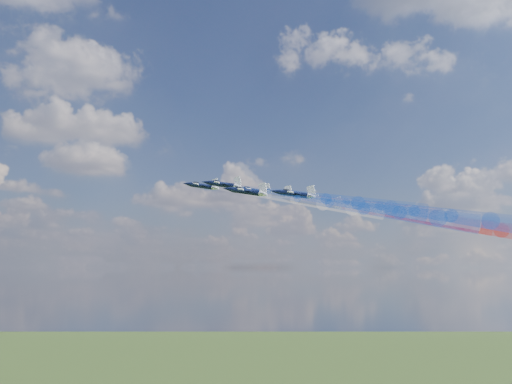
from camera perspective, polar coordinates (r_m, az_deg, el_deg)
jet_lead at (r=155.35m, az=-5.55°, el=0.62°), size 15.41×16.10×5.87m
trail_lead at (r=141.82m, az=3.98°, el=-0.73°), size 30.33×39.38×12.65m
jet_inner_left at (r=143.01m, az=-3.41°, el=0.76°), size 15.41×16.10×5.87m
trail_inner_left at (r=130.63m, az=7.20°, el=-0.70°), size 30.33×39.38×12.65m
jet_inner_right at (r=156.51m, az=-0.30°, el=0.14°), size 15.41×16.10×5.87m
trail_inner_right at (r=145.40m, az=9.52°, el=-1.23°), size 30.33×39.38×12.65m
jet_outer_left at (r=130.30m, az=-0.99°, el=0.05°), size 15.41×16.10×5.87m
trail_outer_left at (r=119.34m, az=10.93°, el=-1.63°), size 30.33×39.38×12.65m
jet_center_third at (r=146.58m, az=1.79°, el=-0.13°), size 15.41×16.10×5.87m
trail_center_third at (r=136.63m, az=12.46°, el=-1.61°), size 30.33×39.38×12.65m
jet_outer_right at (r=161.59m, az=4.74°, el=-0.94°), size 15.41×16.10×5.87m
trail_outer_right at (r=152.85m, az=14.49°, el=-2.30°), size 30.33×39.38×12.65m
jet_rear_left at (r=132.99m, az=3.93°, el=-0.21°), size 15.41×16.10×5.87m
trail_rear_left at (r=124.33m, az=15.87°, el=-1.84°), size 30.33×39.38×12.65m
jet_rear_right at (r=148.10m, az=6.85°, el=-1.25°), size 15.41×16.10×5.87m
trail_rear_right at (r=140.62m, az=17.62°, el=-2.75°), size 30.33×39.38×12.65m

